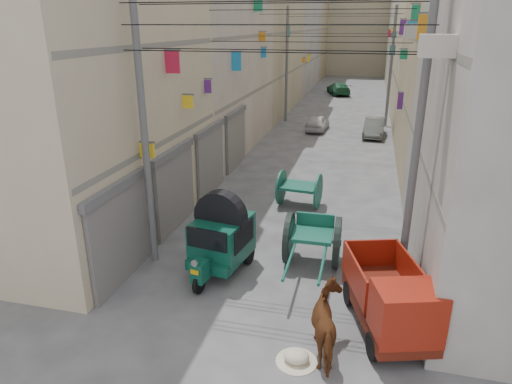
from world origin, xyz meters
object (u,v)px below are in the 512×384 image
(horse, at_px, (331,325))
(mini_truck, at_px, (393,306))
(feed_sack, at_px, (296,356))
(auto_rickshaw, at_px, (221,236))
(distant_car_white, at_px, (318,123))
(distant_car_grey, at_px, (374,127))
(distant_car_green, at_px, (339,88))
(tonga_cart, at_px, (313,239))
(second_cart, at_px, (300,188))

(horse, bearing_deg, mini_truck, -160.93)
(feed_sack, bearing_deg, horse, 32.73)
(auto_rickshaw, xyz_separation_m, distant_car_white, (0.50, 19.41, -0.56))
(feed_sack, xyz_separation_m, distant_car_grey, (1.45, 21.95, 0.44))
(mini_truck, xyz_separation_m, feed_sack, (-1.96, -1.32, -0.70))
(feed_sack, xyz_separation_m, horse, (0.65, 0.42, 0.61))
(distant_car_green, bearing_deg, horse, 76.73)
(horse, distance_m, distant_car_white, 22.54)
(tonga_cart, relative_size, feed_sack, 6.18)
(tonga_cart, relative_size, mini_truck, 1.01)
(mini_truck, height_order, horse, mini_truck)
(second_cart, bearing_deg, distant_car_green, 97.38)
(horse, relative_size, distant_car_green, 0.41)
(tonga_cart, bearing_deg, second_cart, 103.04)
(tonga_cart, height_order, feed_sack, tonga_cart)
(second_cart, relative_size, horse, 0.97)
(second_cart, bearing_deg, feed_sack, -75.59)
(horse, xyz_separation_m, distant_car_green, (-2.82, 39.70, -0.13))
(auto_rickshaw, bearing_deg, second_cart, 84.33)
(mini_truck, height_order, distant_car_green, mini_truck)
(tonga_cart, bearing_deg, distant_car_grey, 83.88)
(mini_truck, distance_m, second_cart, 8.26)
(feed_sack, relative_size, distant_car_green, 0.13)
(auto_rickshaw, relative_size, mini_truck, 0.80)
(distant_car_grey, bearing_deg, mini_truck, -85.93)
(auto_rickshaw, bearing_deg, distant_car_white, 97.29)
(mini_truck, xyz_separation_m, second_cart, (-3.30, 7.57, -0.10))
(second_cart, bearing_deg, distant_car_grey, 83.78)
(distant_car_green, bearing_deg, feed_sack, 75.76)
(auto_rickshaw, bearing_deg, distant_car_grey, 85.99)
(mini_truck, bearing_deg, distant_car_green, 78.63)
(horse, distance_m, distant_car_green, 39.80)
(second_cart, bearing_deg, tonga_cart, -70.49)
(auto_rickshaw, height_order, second_cart, auto_rickshaw)
(second_cart, xyz_separation_m, feed_sack, (1.34, -8.89, -0.61))
(auto_rickshaw, relative_size, horse, 1.55)
(auto_rickshaw, height_order, feed_sack, auto_rickshaw)
(auto_rickshaw, distance_m, feed_sack, 4.46)
(tonga_cart, height_order, mini_truck, mini_truck)
(distant_car_white, bearing_deg, auto_rickshaw, 92.51)
(distant_car_grey, bearing_deg, feed_sack, -91.13)
(tonga_cart, bearing_deg, distant_car_green, 92.47)
(mini_truck, height_order, distant_car_white, mini_truck)
(mini_truck, bearing_deg, tonga_cart, 108.40)
(feed_sack, bearing_deg, second_cart, 98.56)
(horse, height_order, distant_car_grey, horse)
(second_cart, xyz_separation_m, horse, (1.99, -8.47, 0.00))
(distant_car_grey, bearing_deg, distant_car_green, 103.93)
(tonga_cart, xyz_separation_m, distant_car_grey, (1.69, 17.58, -0.23))
(auto_rickshaw, distance_m, distant_car_green, 36.76)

